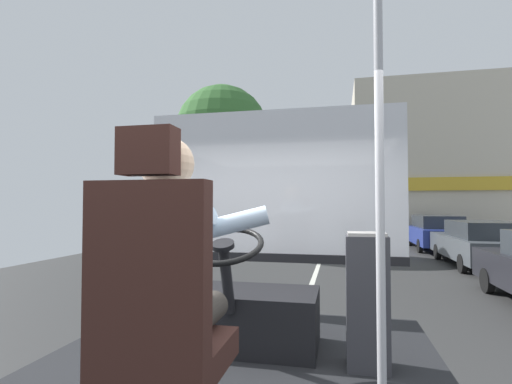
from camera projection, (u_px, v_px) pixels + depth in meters
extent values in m
cube|color=#303030|center=(317.00, 272.00, 10.63)|extent=(18.00, 44.00, 0.05)
cube|color=silver|center=(317.00, 271.00, 10.63)|extent=(0.12, 39.60, 0.00)
cube|color=#381E19|center=(169.00, 355.00, 1.59)|extent=(0.48, 0.48, 0.12)
cube|color=#381E19|center=(147.00, 269.00, 1.42)|extent=(0.48, 0.10, 0.66)
cube|color=#381E19|center=(148.00, 151.00, 1.43)|extent=(0.22, 0.10, 0.18)
cylinder|color=#332D28|center=(199.00, 317.00, 1.69)|extent=(0.14, 0.43, 0.14)
cylinder|color=#332D28|center=(162.00, 314.00, 1.73)|extent=(0.14, 0.43, 0.14)
cylinder|color=silver|center=(166.00, 265.00, 1.57)|extent=(0.36, 0.36, 0.64)
cube|color=navy|center=(184.00, 242.00, 1.76)|extent=(0.06, 0.01, 0.39)
sphere|color=beige|center=(167.00, 164.00, 1.59)|extent=(0.23, 0.23, 0.23)
cylinder|color=silver|center=(213.00, 228.00, 1.80)|extent=(0.54, 0.20, 0.22)
cylinder|color=silver|center=(167.00, 228.00, 1.85)|extent=(0.54, 0.20, 0.22)
cube|color=black|center=(241.00, 318.00, 2.75)|extent=(1.10, 0.56, 0.40)
cylinder|color=black|center=(227.00, 279.00, 2.41)|extent=(0.07, 0.23, 0.47)
torus|color=black|center=(223.00, 245.00, 2.34)|extent=(0.51, 0.49, 0.21)
cylinder|color=black|center=(223.00, 245.00, 2.34)|extent=(0.14, 0.14, 0.08)
cylinder|color=#B7B7BC|center=(380.00, 186.00, 1.86)|extent=(0.04, 0.04, 2.21)
cube|color=#333338|center=(367.00, 301.00, 2.38)|extent=(0.26, 0.24, 0.82)
cube|color=#9E9993|center=(366.00, 234.00, 2.40)|extent=(0.23, 0.21, 0.02)
cube|color=silver|center=(272.00, 181.00, 3.70)|extent=(2.50, 0.01, 1.40)
cube|color=black|center=(272.00, 257.00, 3.67)|extent=(2.50, 0.08, 0.08)
cylinder|color=#4C3828|center=(222.00, 207.00, 14.61)|extent=(0.29, 0.29, 3.54)
sphere|color=#34662D|center=(222.00, 131.00, 14.71)|extent=(3.55, 3.55, 3.55)
cube|color=#BCB29E|center=(453.00, 164.00, 19.38)|extent=(9.84, 4.93, 7.91)
cube|color=gold|center=(470.00, 184.00, 16.87)|extent=(9.44, 0.12, 0.60)
cylinder|color=black|center=(487.00, 281.00, 7.95)|extent=(0.14, 0.51, 0.51)
cube|color=#474C51|center=(481.00, 247.00, 11.38)|extent=(1.91, 4.31, 0.63)
cube|color=#282D33|center=(484.00, 229.00, 11.15)|extent=(1.56, 2.37, 0.48)
cylinder|color=black|center=(497.00, 253.00, 12.48)|extent=(0.14, 0.51, 0.51)
cylinder|color=black|center=(437.00, 252.00, 12.87)|extent=(0.14, 0.51, 0.51)
cylinder|color=black|center=(462.00, 264.00, 10.26)|extent=(0.14, 0.51, 0.51)
cube|color=navy|center=(435.00, 235.00, 15.82)|extent=(1.84, 4.47, 0.65)
cube|color=#282D33|center=(437.00, 222.00, 15.57)|extent=(1.51, 2.46, 0.50)
cylinder|color=black|center=(449.00, 240.00, 16.97)|extent=(0.14, 0.53, 0.53)
cylinder|color=black|center=(407.00, 240.00, 17.34)|extent=(0.14, 0.53, 0.53)
cylinder|color=black|center=(470.00, 247.00, 14.27)|extent=(0.14, 0.53, 0.53)
cylinder|color=black|center=(420.00, 246.00, 14.64)|extent=(0.14, 0.53, 0.53)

